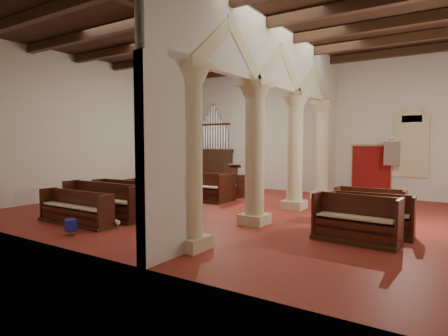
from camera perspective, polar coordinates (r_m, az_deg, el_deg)
floor at (r=13.16m, az=0.80°, el=-6.43°), size 14.00×14.00×0.00m
ceiling at (r=13.44m, az=0.83°, el=19.62°), size 14.00×14.00×0.00m
wall_back at (r=18.32m, az=10.90°, el=5.87°), size 14.00×0.02×6.00m
wall_front at (r=8.51m, az=-21.43°, el=7.87°), size 14.00×0.02×6.00m
wall_left at (r=17.70m, az=-18.86°, el=5.79°), size 0.02×12.00×6.00m
ceiling_beams at (r=13.39m, az=0.83°, el=18.88°), size 13.80×11.80×0.30m
arcade at (r=12.14m, az=8.14°, el=9.54°), size 0.90×11.90×6.00m
window_back at (r=17.05m, az=26.63°, el=2.97°), size 1.00×0.03×2.20m
pipe_organ at (r=20.04m, az=-1.73°, el=1.12°), size 2.10×0.85×4.40m
lectern at (r=17.90m, az=1.69°, el=-1.83°), size 0.66×0.70×1.36m
dossal_curtain at (r=17.26m, az=21.55°, el=-0.32°), size 1.80×0.07×2.17m
processional_banner at (r=15.96m, az=24.09°, el=-1.95°), size 0.57×0.72×2.57m
hymnal_box_a at (r=10.45m, az=-22.36°, el=-8.07°), size 0.38×0.34×0.31m
hymnal_box_b at (r=11.15m, az=-4.34°, el=-6.91°), size 0.42×0.37×0.35m
hymnal_box_c at (r=14.38m, az=-4.62°, el=-4.48°), size 0.41×0.37×0.33m
tube_heater_a at (r=11.35m, az=-16.84°, el=-7.47°), size 1.12×0.51×0.11m
tube_heater_b at (r=12.09m, az=-16.21°, el=-6.76°), size 1.06×0.20×0.11m
nave_pew_0 at (r=11.76m, az=-21.72°, el=-6.41°), size 2.78×0.66×0.96m
nave_pew_1 at (r=12.38m, az=-18.15°, el=-5.59°), size 3.10×0.76×1.10m
nave_pew_2 at (r=12.78m, az=-13.71°, el=-5.23°), size 3.26×0.88×1.09m
nave_pew_3 at (r=13.56m, az=-10.03°, el=-4.75°), size 2.73×0.76×1.01m
nave_pew_4 at (r=14.36m, az=-8.82°, el=-4.29°), size 2.56×0.79×0.97m
nave_pew_5 at (r=15.28m, az=-4.94°, el=-3.57°), size 3.02×0.90×1.13m
nave_pew_6 at (r=15.96m, az=-3.63°, el=-3.27°), size 3.25×0.90×1.10m
nave_pew_7 at (r=16.81m, az=-1.50°, el=-3.05°), size 2.95×0.83×0.97m
aisle_pew_0 at (r=9.50m, az=19.40°, el=-8.41°), size 2.02×0.87×1.12m
aisle_pew_1 at (r=10.37m, az=21.48°, el=-7.54°), size 2.04×0.77×1.07m
aisle_pew_2 at (r=11.38m, az=21.29°, el=-6.49°), size 1.86×0.75×1.08m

